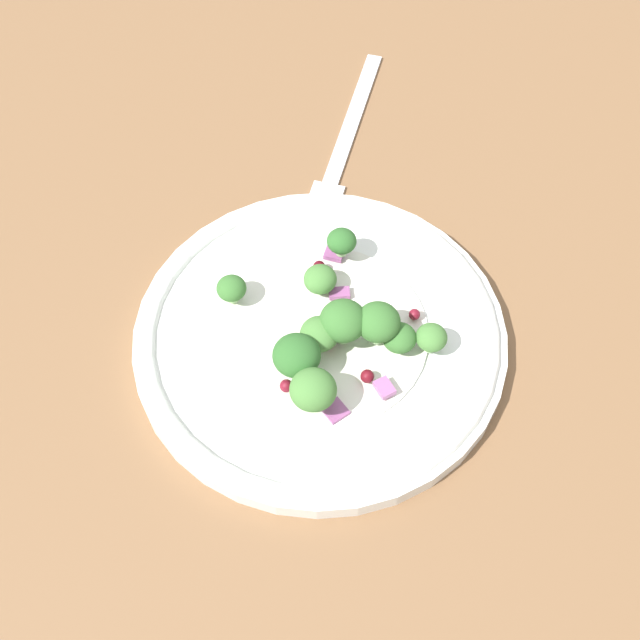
{
  "coord_description": "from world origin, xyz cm",
  "views": [
    {
      "loc": [
        -28.55,
        -9.52,
        47.85
      ],
      "look_at": [
        -0.79,
        2.49,
        2.7
      ],
      "focal_mm": 48.29,
      "sensor_mm": 36.0,
      "label": 1
    }
  ],
  "objects_px": {
    "broccoli_floret_0": "(320,280)",
    "broccoli_floret_1": "(343,321)",
    "plate": "(320,336)",
    "broccoli_floret_2": "(398,342)",
    "fork": "(344,142)"
  },
  "relations": [
    {
      "from": "broccoli_floret_0",
      "to": "broccoli_floret_1",
      "type": "bearing_deg",
      "value": -136.51
    },
    {
      "from": "broccoli_floret_1",
      "to": "fork",
      "type": "distance_m",
      "value": 0.19
    },
    {
      "from": "broccoli_floret_0",
      "to": "broccoli_floret_2",
      "type": "bearing_deg",
      "value": -111.8
    },
    {
      "from": "broccoli_floret_1",
      "to": "fork",
      "type": "bearing_deg",
      "value": 22.02
    },
    {
      "from": "broccoli_floret_0",
      "to": "broccoli_floret_2",
      "type": "distance_m",
      "value": 0.07
    },
    {
      "from": "broccoli_floret_0",
      "to": "broccoli_floret_2",
      "type": "height_order",
      "value": "same"
    },
    {
      "from": "broccoli_floret_0",
      "to": "broccoli_floret_1",
      "type": "distance_m",
      "value": 0.04
    },
    {
      "from": "plate",
      "to": "broccoli_floret_0",
      "type": "xyz_separation_m",
      "value": [
        0.03,
        0.01,
        0.02
      ]
    },
    {
      "from": "broccoli_floret_0",
      "to": "broccoli_floret_1",
      "type": "height_order",
      "value": "broccoli_floret_1"
    },
    {
      "from": "broccoli_floret_2",
      "to": "fork",
      "type": "distance_m",
      "value": 0.2
    },
    {
      "from": "broccoli_floret_1",
      "to": "broccoli_floret_2",
      "type": "distance_m",
      "value": 0.04
    },
    {
      "from": "broccoli_floret_0",
      "to": "fork",
      "type": "xyz_separation_m",
      "value": [
        0.14,
        0.04,
        -0.02
      ]
    },
    {
      "from": "broccoli_floret_1",
      "to": "fork",
      "type": "xyz_separation_m",
      "value": [
        0.18,
        0.07,
        -0.03
      ]
    },
    {
      "from": "plate",
      "to": "broccoli_floret_0",
      "type": "distance_m",
      "value": 0.04
    },
    {
      "from": "broccoli_floret_1",
      "to": "plate",
      "type": "bearing_deg",
      "value": 89.9
    }
  ]
}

